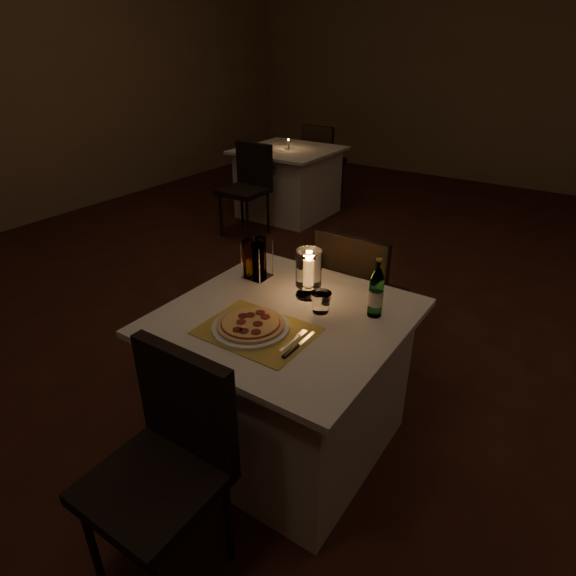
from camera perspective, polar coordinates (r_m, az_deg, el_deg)
The scene contains 18 objects.
floor at distance 3.02m, azimuth 4.31°, elevation -9.62°, with size 8.00×10.00×0.02m, color #401D14.
wall_back at distance 7.23m, azimuth 26.80°, elevation 22.40°, with size 8.00×0.02×3.00m, color #917454.
main_table at distance 2.30m, azimuth -0.28°, elevation -11.01°, with size 1.00×1.00×0.74m.
chair_near at distance 1.79m, azimuth -13.92°, elevation -18.15°, with size 0.42×0.42×0.90m.
chair_far at distance 2.73m, azimuth 8.14°, elevation -0.21°, with size 0.42×0.42×0.90m.
placemat at distance 1.98m, azimuth -3.73°, elevation -5.12°, with size 0.45×0.34×0.00m, color gold.
plate at distance 1.99m, azimuth -4.43°, elevation -4.63°, with size 0.32×0.32×0.01m, color white.
pizza at distance 1.98m, azimuth -4.44°, elevation -4.24°, with size 0.28×0.28×0.02m.
fork at distance 1.92m, azimuth 0.84°, elevation -6.05°, with size 0.02×0.18×0.00m.
knife at distance 1.86m, azimuth 0.72°, elevation -7.17°, with size 0.02×0.22×0.01m.
tumbler at distance 2.09m, azimuth 3.92°, elevation -1.70°, with size 0.09×0.09×0.09m, color white, non-canonical shape.
water_bottle at distance 2.07m, azimuth 10.40°, elevation -0.58°, with size 0.06×0.06×0.27m.
hurricane_candle at distance 2.18m, azimuth 2.46°, elevation 2.18°, with size 0.12×0.12×0.23m.
cruet_caddy at distance 2.37m, azimuth -3.81°, elevation 3.31°, with size 0.12×0.12×0.21m.
neighbor_table_left at distance 5.53m, azimuth 0.05°, elevation 12.46°, with size 1.00×1.00×0.74m.
neighbor_chair_la at distance 4.93m, azimuth -4.69°, elevation 12.60°, with size 0.42×0.42×0.90m.
neighbor_chair_lb at distance 6.08m, azimuth 3.94°, elevation 15.47°, with size 0.42×0.42×0.90m.
neighbor_candle_left at distance 5.44m, azimuth 0.05°, elevation 16.68°, with size 0.03×0.03×0.11m.
Camera 1 is at (1.15, -2.12, 1.80)m, focal length 30.00 mm.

